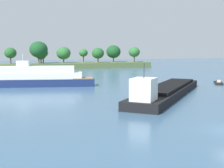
% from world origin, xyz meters
% --- Properties ---
extents(treeline_island, '(59.49, 12.44, 10.57)m').
position_xyz_m(treeline_island, '(9.14, 98.12, 3.29)').
color(treeline_island, '#566B3D').
rests_on(treeline_island, ground).
extents(small_motorboat, '(4.41, 5.54, 0.86)m').
position_xyz_m(small_motorboat, '(25.36, 32.15, 0.21)').
color(small_motorboat, black).
rests_on(small_motorboat, ground).
extents(white_riverboat, '(23.30, 9.61, 6.62)m').
position_xyz_m(white_riverboat, '(-12.53, 41.25, 1.79)').
color(white_riverboat, navy).
rests_on(white_riverboat, ground).
extents(cargo_barge, '(24.69, 25.41, 5.79)m').
position_xyz_m(cargo_barge, '(5.37, 20.31, 0.94)').
color(cargo_barge, black).
rests_on(cargo_barge, ground).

